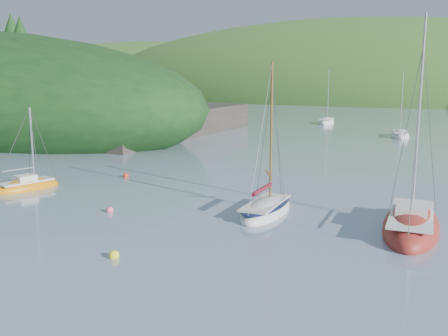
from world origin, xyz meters
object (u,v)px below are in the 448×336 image
Objects in this scene: sailboat_yellow at (27,187)px; distant_sloop_a at (400,136)px; daysailer_white at (266,210)px; sloop_red at (411,226)px; distant_sloop_c at (327,123)px.

distant_sloop_a is (12.82, 46.10, 0.00)m from sailboat_yellow.
daysailer_white is 17.13m from sailboat_yellow.
sloop_red reaches higher than daysailer_white.
distant_sloop_a reaches higher than sailboat_yellow.
sloop_red reaches higher than distant_sloop_a.
distant_sloop_c is (-27.12, 54.09, -0.05)m from sloop_red.
sloop_red is 24.85m from sailboat_yellow.
sloop_red is 1.89× the size of sailboat_yellow.
distant_sloop_a is 0.94× the size of distant_sloop_c.
daysailer_white is 0.99× the size of distant_sloop_a.
distant_sloop_c is (-15.60, 12.99, 0.01)m from distant_sloop_a.
sloop_red is at bearing -1.43° from daysailer_white.
sloop_red reaches higher than distant_sloop_c.
sailboat_yellow is at bearing -123.68° from distant_sloop_a.
daysailer_white is at bearing 177.31° from sloop_red.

